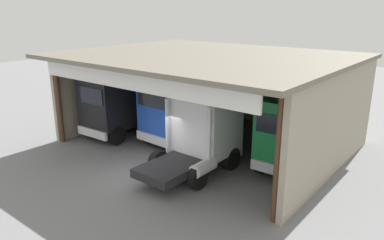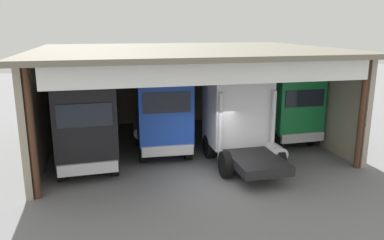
% 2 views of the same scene
% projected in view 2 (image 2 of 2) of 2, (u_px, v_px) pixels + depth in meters
% --- Properties ---
extents(ground_plane, '(80.00, 80.00, 0.00)m').
position_uv_depth(ground_plane, '(214.00, 183.00, 14.65)').
color(ground_plane, slate).
rests_on(ground_plane, ground).
extents(workshop_shed, '(13.84, 11.42, 4.86)m').
position_uv_depth(workshop_shed, '(182.00, 75.00, 19.32)').
color(workshop_shed, '#9E937F').
rests_on(workshop_shed, ground).
extents(truck_black_center_bay, '(2.63, 4.62, 3.65)m').
position_uv_depth(truck_black_center_bay, '(85.00, 127.00, 15.33)').
color(truck_black_center_bay, black).
rests_on(truck_black_center_bay, ground).
extents(truck_blue_center_right_bay, '(2.55, 5.17, 3.75)m').
position_uv_depth(truck_blue_center_right_bay, '(163.00, 114.00, 17.37)').
color(truck_blue_center_right_bay, '#1E47B7').
rests_on(truck_blue_center_right_bay, ground).
extents(truck_white_center_left_bay, '(2.72, 5.03, 3.77)m').
position_uv_depth(truck_white_center_left_bay, '(239.00, 118.00, 16.57)').
color(truck_white_center_left_bay, white).
rests_on(truck_white_center_left_bay, ground).
extents(truck_green_left_bay, '(2.58, 5.00, 3.60)m').
position_uv_depth(truck_green_left_bay, '(287.00, 108.00, 19.34)').
color(truck_green_left_bay, '#197F3D').
rests_on(truck_green_left_bay, ground).
extents(oil_drum, '(0.58, 0.58, 0.94)m').
position_uv_depth(oil_drum, '(148.00, 118.00, 22.97)').
color(oil_drum, gold).
rests_on(oil_drum, ground).
extents(tool_cart, '(0.90, 0.60, 1.00)m').
position_uv_depth(tool_cart, '(111.00, 121.00, 22.25)').
color(tool_cart, '#1E59A5').
rests_on(tool_cart, ground).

